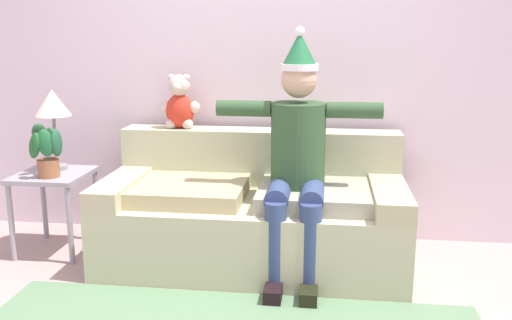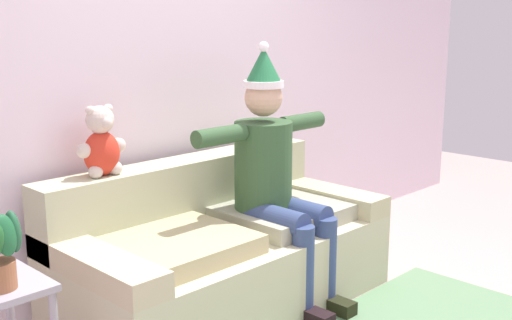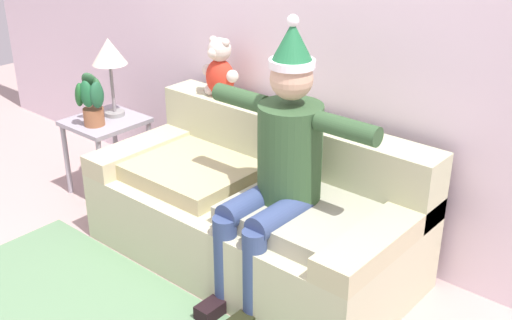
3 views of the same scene
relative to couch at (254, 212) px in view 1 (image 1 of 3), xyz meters
The scene contains 7 objects.
back_wall 1.17m from the couch, 90.00° to the left, with size 7.00×0.10×2.70m, color silver.
couch is the anchor object (origin of this frame).
person_seated 0.56m from the couch, 30.10° to the right, with size 1.02×0.77×1.52m.
teddy_bear 0.93m from the couch, 152.14° to the left, with size 0.29×0.17×0.38m.
side_table 1.38m from the couch, behind, with size 0.46×0.49×0.55m.
table_lamp 1.54m from the couch, behind, with size 0.24×0.24×0.56m.
potted_plant 1.42m from the couch, behind, with size 0.24×0.27×0.38m.
Camera 1 is at (0.46, -2.49, 1.47)m, focal length 39.21 mm.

